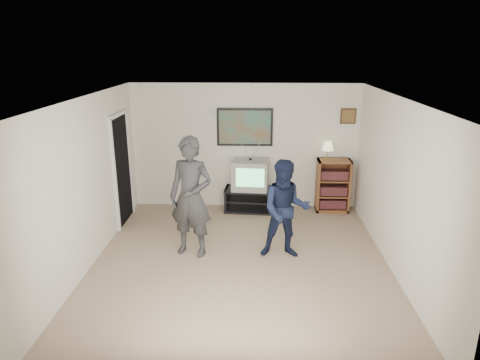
# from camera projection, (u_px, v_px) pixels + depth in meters

# --- Properties ---
(room_shell) EXTENTS (4.51, 5.00, 2.51)m
(room_shell) POSITION_uv_depth(u_px,v_px,m) (241.00, 179.00, 6.48)
(room_shell) COLOR #7D6B4F
(room_shell) RESTS_ON ground
(media_stand) EXTENTS (0.97, 0.59, 0.47)m
(media_stand) POSITION_uv_depth(u_px,v_px,m) (248.00, 199.00, 8.58)
(media_stand) COLOR black
(media_stand) RESTS_ON room_shell
(crt_television) EXTENTS (0.74, 0.64, 0.59)m
(crt_television) POSITION_uv_depth(u_px,v_px,m) (250.00, 174.00, 8.42)
(crt_television) COLOR #979792
(crt_television) RESTS_ON media_stand
(bookshelf) EXTENTS (0.64, 0.37, 1.06)m
(bookshelf) POSITION_uv_depth(u_px,v_px,m) (333.00, 185.00, 8.48)
(bookshelf) COLOR #5A301B
(bookshelf) RESTS_ON room_shell
(table_lamp) EXTENTS (0.23, 0.23, 0.36)m
(table_lamp) POSITION_uv_depth(u_px,v_px,m) (328.00, 150.00, 8.30)
(table_lamp) COLOR #F1EAB6
(table_lamp) RESTS_ON bookshelf
(person_tall) EXTENTS (0.79, 0.63, 1.90)m
(person_tall) POSITION_uv_depth(u_px,v_px,m) (191.00, 197.00, 6.59)
(person_tall) COLOR #2B2B2D
(person_tall) RESTS_ON room_shell
(person_short) EXTENTS (0.76, 0.60, 1.57)m
(person_short) POSITION_uv_depth(u_px,v_px,m) (286.00, 210.00, 6.55)
(person_short) COLOR black
(person_short) RESTS_ON room_shell
(controller_left) EXTENTS (0.06, 0.12, 0.03)m
(controller_left) POSITION_uv_depth(u_px,v_px,m) (196.00, 182.00, 6.69)
(controller_left) COLOR white
(controller_left) RESTS_ON person_tall
(controller_right) EXTENTS (0.04, 0.12, 0.04)m
(controller_right) POSITION_uv_depth(u_px,v_px,m) (282.00, 191.00, 6.68)
(controller_right) COLOR white
(controller_right) RESTS_ON person_short
(poster) EXTENTS (1.10, 0.03, 0.75)m
(poster) POSITION_uv_depth(u_px,v_px,m) (245.00, 127.00, 8.39)
(poster) COLOR black
(poster) RESTS_ON room_shell
(air_vent) EXTENTS (0.28, 0.02, 0.14)m
(air_vent) POSITION_uv_depth(u_px,v_px,m) (217.00, 112.00, 8.32)
(air_vent) COLOR white
(air_vent) RESTS_ON room_shell
(small_picture) EXTENTS (0.30, 0.03, 0.30)m
(small_picture) POSITION_uv_depth(u_px,v_px,m) (348.00, 116.00, 8.26)
(small_picture) COLOR #3A2112
(small_picture) RESTS_ON room_shell
(doorway) EXTENTS (0.03, 0.85, 2.00)m
(doorway) POSITION_uv_depth(u_px,v_px,m) (122.00, 170.00, 7.83)
(doorway) COLOR black
(doorway) RESTS_ON room_shell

